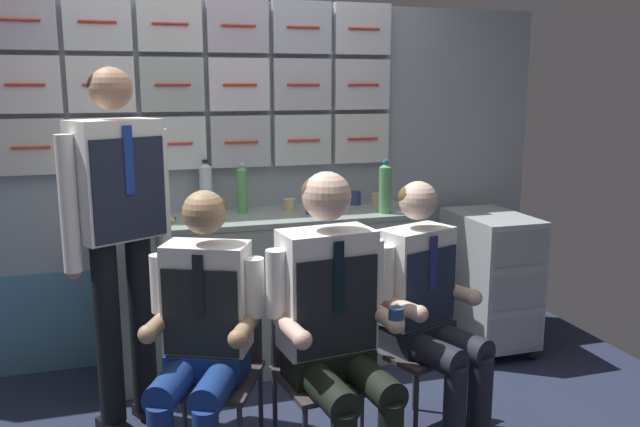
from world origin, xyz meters
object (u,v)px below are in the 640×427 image
at_px(crew_member_standing, 119,218).
at_px(crew_member_right, 335,317).
at_px(folding_chair_right, 319,351).
at_px(water_bottle_blue_cap, 385,188).
at_px(folding_chair_by_counter, 403,325).
at_px(paper_cup_tan, 289,204).
at_px(service_trolley, 490,277).
at_px(folding_chair_left, 215,351).
at_px(snack_banana, 161,221).
at_px(crew_member_left, 202,331).
at_px(crew_member_by_counter, 429,305).

bearing_deg(crew_member_standing, crew_member_right, -42.17).
bearing_deg(folding_chair_right, water_bottle_blue_cap, 54.04).
distance_m(folding_chair_by_counter, crew_member_standing, 1.44).
xyz_separation_m(crew_member_right, paper_cup_tan, (0.17, 1.39, 0.21)).
bearing_deg(paper_cup_tan, service_trolley, -12.50).
height_order(folding_chair_by_counter, crew_member_standing, crew_member_standing).
distance_m(folding_chair_left, folding_chair_by_counter, 0.91).
xyz_separation_m(service_trolley, snack_banana, (-2.02, 0.06, 0.47)).
relative_size(crew_member_left, paper_cup_tan, 16.69).
relative_size(crew_member_left, crew_member_by_counter, 1.01).
relative_size(service_trolley, water_bottle_blue_cap, 2.76).
distance_m(folding_chair_right, paper_cup_tan, 1.31).
bearing_deg(crew_member_left, crew_member_standing, 116.23).
xyz_separation_m(crew_member_right, snack_banana, (-0.61, 1.17, 0.20)).
distance_m(folding_chair_by_counter, crew_member_by_counter, 0.22).
distance_m(crew_member_left, crew_member_standing, 0.77).
bearing_deg(crew_member_by_counter, water_bottle_blue_cap, 79.68).
distance_m(crew_member_left, crew_member_by_counter, 1.03).
bearing_deg(snack_banana, folding_chair_by_counter, -38.41).
xyz_separation_m(crew_member_right, crew_member_standing, (-0.82, 0.74, 0.31)).
xyz_separation_m(crew_member_left, folding_chair_right, (0.50, 0.02, -0.16)).
distance_m(folding_chair_right, crew_member_by_counter, 0.55).
distance_m(crew_member_by_counter, paper_cup_tan, 1.29).
distance_m(crew_member_left, snack_banana, 1.07).
distance_m(folding_chair_left, crew_member_left, 0.23).
xyz_separation_m(folding_chair_by_counter, water_bottle_blue_cap, (0.23, 0.79, 0.54)).
distance_m(crew_member_standing, water_bottle_blue_cap, 1.55).
xyz_separation_m(folding_chair_left, crew_member_standing, (-0.37, 0.46, 0.52)).
distance_m(crew_member_right, snack_banana, 1.34).
distance_m(crew_member_standing, snack_banana, 0.49).
xyz_separation_m(water_bottle_blue_cap, paper_cup_tan, (-0.52, 0.26, -0.11)).
bearing_deg(paper_cup_tan, crew_member_left, -118.88).
xyz_separation_m(crew_member_left, crew_member_right, (0.52, -0.14, 0.05)).
height_order(service_trolley, paper_cup_tan, paper_cup_tan).
distance_m(service_trolley, paper_cup_tan, 1.36).
distance_m(crew_member_left, folding_chair_right, 0.53).
height_order(crew_member_standing, water_bottle_blue_cap, crew_member_standing).
xyz_separation_m(crew_member_standing, paper_cup_tan, (0.99, 0.64, -0.10)).
relative_size(paper_cup_tan, snack_banana, 0.44).
bearing_deg(crew_member_standing, paper_cup_tan, 33.07).
relative_size(folding_chair_by_counter, water_bottle_blue_cap, 2.73).
height_order(crew_member_right, paper_cup_tan, crew_member_right).
relative_size(folding_chair_right, snack_banana, 4.99).
height_order(folding_chair_by_counter, water_bottle_blue_cap, water_bottle_blue_cap).
bearing_deg(water_bottle_blue_cap, service_trolley, -1.19).
height_order(folding_chair_by_counter, snack_banana, snack_banana).
xyz_separation_m(folding_chair_left, folding_chair_right, (0.44, -0.13, 0.00)).
bearing_deg(service_trolley, snack_banana, 178.20).
distance_m(paper_cup_tan, snack_banana, 0.80).
bearing_deg(crew_member_right, water_bottle_blue_cap, 58.67).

